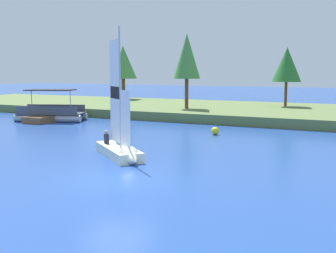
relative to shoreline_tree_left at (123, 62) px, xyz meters
name	(u,v)px	position (x,y,z in m)	size (l,w,h in m)	color
ground_plane	(118,180)	(19.14, -30.57, -5.21)	(200.00, 200.00, 0.00)	#234793
shore_bank	(270,112)	(19.14, -5.16, -4.82)	(80.00, 15.90, 0.78)	#5B703D
shoreline_tree_left	(123,62)	(0.00, 0.00, 0.00)	(3.34, 3.34, 6.43)	brown
shoreline_tree_midleft	(187,57)	(12.33, -8.67, 0.27)	(2.45, 2.45, 6.76)	brown
shoreline_tree_centre	(287,65)	(19.98, -2.20, -0.42)	(2.78, 2.78, 5.68)	brown
wooden_dock	(59,117)	(3.49, -15.90, -4.95)	(1.89, 6.57, 0.53)	brown
sailboat	(122,148)	(17.15, -27.13, -4.69)	(4.35, 3.88, 6.57)	silver
pontoon_boat	(51,113)	(3.32, -16.58, -4.55)	(6.12, 4.21, 2.65)	#B2B2B7
channel_buoy	(215,131)	(18.50, -17.92, -4.95)	(0.51, 0.51, 0.51)	yellow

